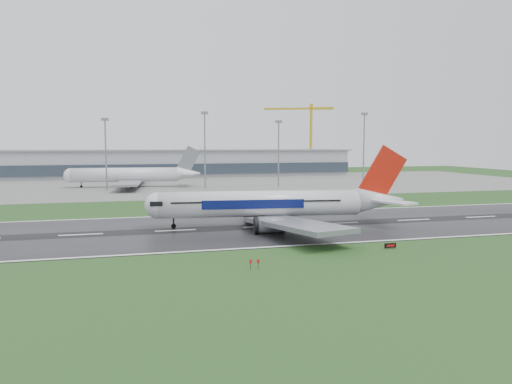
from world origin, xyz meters
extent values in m
plane|color=#1E4318|center=(0.00, 0.00, 0.00)|extent=(520.00, 520.00, 0.00)
cube|color=black|center=(0.00, 0.00, 0.05)|extent=(400.00, 45.00, 0.10)
cube|color=slate|center=(0.00, 125.00, 0.04)|extent=(400.00, 130.00, 0.08)
cube|color=#93969E|center=(0.00, 185.00, 7.50)|extent=(240.00, 36.00, 15.00)
cylinder|color=gray|center=(-19.57, 100.00, 14.34)|extent=(0.64, 0.64, 28.68)
cylinder|color=gray|center=(21.39, 100.00, 15.97)|extent=(0.64, 0.64, 31.94)
cylinder|color=gray|center=(54.69, 100.00, 14.30)|extent=(0.64, 0.64, 28.59)
cylinder|color=gray|center=(96.61, 100.00, 16.32)|extent=(0.64, 0.64, 32.65)
camera|label=1|loc=(-8.82, -106.70, 19.38)|focal=33.65mm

